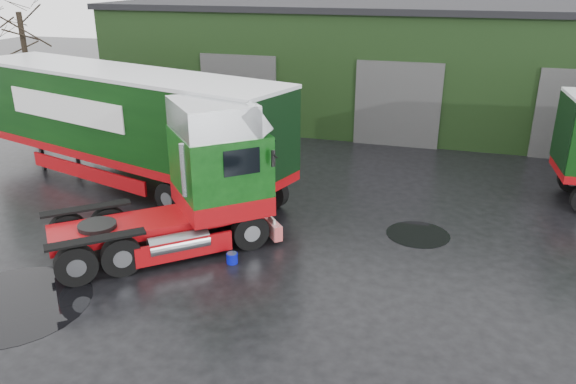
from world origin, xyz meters
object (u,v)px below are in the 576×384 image
at_px(trailer_left, 123,128).
at_px(tree_back_b, 545,36).
at_px(hero_tractor, 154,180).
at_px(tree_left, 24,46).
at_px(warehouse, 411,61).
at_px(tree_back_a, 316,16).
at_px(wash_bucket, 232,258).

distance_m(trailer_left, tree_back_b, 30.00).
xyz_separation_m(hero_tractor, tree_left, (-13.45, 10.98, 2.03)).
bearing_deg(hero_tractor, tree_back_b, 113.44).
height_order(trailer_left, tree_back_b, tree_back_b).
xyz_separation_m(warehouse, tree_back_a, (-8.00, 10.00, 1.59)).
bearing_deg(warehouse, tree_left, -157.17).
height_order(wash_bucket, tree_back_b, tree_back_b).
distance_m(wash_bucket, tree_left, 19.87).
distance_m(warehouse, hero_tractor, 19.80).
height_order(wash_bucket, tree_left, tree_left).
height_order(trailer_left, tree_left, tree_left).
bearing_deg(tree_left, tree_back_b, 33.69).
distance_m(tree_back_a, tree_back_b, 16.03).
bearing_deg(trailer_left, wash_bucket, -110.51).
bearing_deg(hero_tractor, trailer_left, 178.81).
relative_size(tree_left, tree_back_a, 0.89).
xyz_separation_m(tree_left, tree_back_b, (27.00, 18.00, -0.50)).
xyz_separation_m(hero_tractor, wash_bucket, (2.44, -0.23, -2.06)).
relative_size(trailer_left, tree_left, 1.71).
bearing_deg(wash_bucket, tree_back_a, 99.50).
bearing_deg(wash_bucket, tree_back_b, 69.17).
relative_size(warehouse, wash_bucket, 98.72).
relative_size(wash_bucket, tree_back_b, 0.04).
bearing_deg(tree_left, hero_tractor, -39.23).
bearing_deg(warehouse, tree_back_a, 128.66).
height_order(tree_back_a, tree_back_b, tree_back_a).
height_order(wash_bucket, tree_back_a, tree_back_a).
relative_size(warehouse, hero_tractor, 4.54).
relative_size(hero_tractor, trailer_left, 0.49).
relative_size(wash_bucket, tree_back_a, 0.03).
xyz_separation_m(warehouse, tree_left, (-19.00, -8.00, 1.09)).
height_order(warehouse, tree_left, tree_left).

